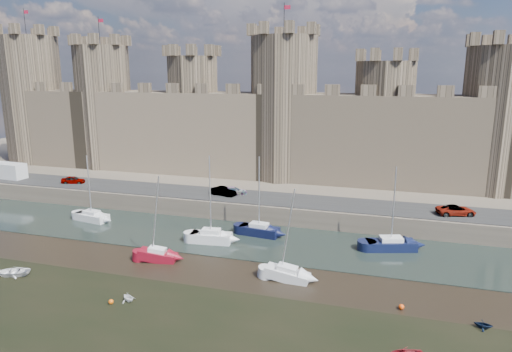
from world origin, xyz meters
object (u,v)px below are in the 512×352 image
object	(u,v)px
car_1	(223,191)
sailboat_4	(158,255)
sailboat_3	(391,244)
car_0	(73,180)
van	(8,171)
sailboat_5	(287,273)
sailboat_1	(259,230)
car_2	(233,191)
car_3	(456,210)
sailboat_2	(211,236)
sailboat_0	(92,216)

from	to	relation	value
car_1	sailboat_4	bearing A→B (deg)	-168.28
sailboat_4	sailboat_3	bearing A→B (deg)	13.47
car_0	sailboat_4	bearing A→B (deg)	-142.68
van	sailboat_4	size ratio (longest dim) A/B	0.63
sailboat_4	sailboat_5	size ratio (longest dim) A/B	1.02
car_1	sailboat_1	distance (m)	11.12
sailboat_3	car_0	bearing A→B (deg)	153.52
car_1	sailboat_1	size ratio (longest dim) A/B	0.40
car_1	car_2	xyz separation A→B (m)	(1.19, 1.00, -0.07)
car_0	car_3	world-z (taller)	car_3
car_2	sailboat_5	distance (m)	23.58
sailboat_3	sailboat_2	bearing A→B (deg)	173.12
van	sailboat_4	world-z (taller)	sailboat_4
sailboat_0	sailboat_3	xyz separation A→B (m)	(39.31, 0.89, 0.03)
car_2	sailboat_4	distance (m)	19.52
car_3	sailboat_5	size ratio (longest dim) A/B	0.50
car_1	sailboat_2	world-z (taller)	sailboat_2
car_2	sailboat_1	xyz separation A→B (m)	(6.45, -8.71, -2.29)
sailboat_1	car_0	bearing A→B (deg)	173.65
car_0	sailboat_4	distance (m)	30.87
car_1	car_3	xyz separation A→B (m)	(31.01, -0.26, 0.00)
sailboat_2	sailboat_3	world-z (taller)	sailboat_2
sailboat_0	sailboat_4	xyz separation A→B (m)	(15.15, -9.43, -0.02)
sailboat_2	car_3	bearing A→B (deg)	15.99
car_0	sailboat_2	distance (m)	30.74
car_2	sailboat_3	xyz separation A→B (m)	(22.25, -8.96, -2.32)
sailboat_2	sailboat_3	xyz separation A→B (m)	(20.60, 3.77, -0.07)
van	sailboat_3	xyz separation A→B (m)	(61.56, -7.89, -3.04)
car_3	sailboat_2	bearing A→B (deg)	95.30
sailboat_1	sailboat_2	distance (m)	6.26
sailboat_0	sailboat_1	world-z (taller)	sailboat_1
car_2	sailboat_4	xyz separation A→B (m)	(-1.91, -19.29, -2.37)
car_0	sailboat_5	bearing A→B (deg)	-131.87
sailboat_2	sailboat_0	bearing A→B (deg)	165.06
sailboat_1	sailboat_4	world-z (taller)	sailboat_1
car_0	sailboat_1	bearing A→B (deg)	-119.35
sailboat_2	sailboat_4	size ratio (longest dim) A/B	1.11
car_2	sailboat_4	bearing A→B (deg)	154.86
car_1	sailboat_0	xyz separation A→B (m)	(-15.87, -8.86, -2.42)
car_2	sailboat_2	distance (m)	13.04
sailboat_5	car_1	bearing A→B (deg)	128.05
car_1	van	distance (m)	38.13
car_3	sailboat_2	distance (m)	30.50
car_1	sailboat_1	world-z (taller)	sailboat_1
car_2	sailboat_3	size ratio (longest dim) A/B	0.41
sailboat_1	sailboat_3	xyz separation A→B (m)	(15.80, -0.25, -0.03)
sailboat_4	car_3	bearing A→B (deg)	19.94
sailboat_0	sailboat_3	bearing A→B (deg)	10.85
sailboat_0	sailboat_1	xyz separation A→B (m)	(23.51, 1.14, 0.06)
van	sailboat_1	size ratio (longest dim) A/B	0.60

